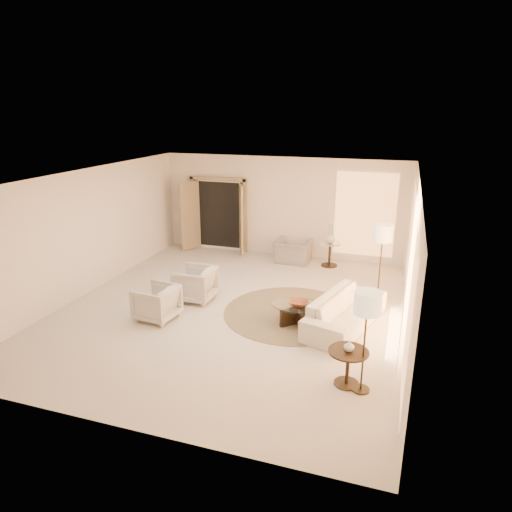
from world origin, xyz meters
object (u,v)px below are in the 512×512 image
(sofa, at_px, (346,311))
(floor_lamp_far, at_px, (367,307))
(accent_chair, at_px, (293,248))
(floor_lamp_near, at_px, (383,237))
(side_vase, at_px, (330,238))
(armchair_left, at_px, (195,282))
(end_vase, at_px, (349,346))
(armchair_right, at_px, (156,301))
(bowl, at_px, (299,303))
(coffee_table, at_px, (298,312))
(end_table, at_px, (348,361))
(side_table, at_px, (330,252))

(sofa, height_order, floor_lamp_far, floor_lamp_far)
(accent_chair, xyz_separation_m, floor_lamp_near, (2.42, -2.01, 1.06))
(floor_lamp_near, xyz_separation_m, side_vase, (-1.40, 2.01, -0.70))
(armchair_left, distance_m, end_vase, 4.28)
(accent_chair, bearing_deg, side_vase, -178.71)
(armchair_right, height_order, bowl, armchair_right)
(armchair_left, distance_m, bowl, 2.48)
(coffee_table, bearing_deg, end_table, -56.61)
(accent_chair, relative_size, end_vase, 5.59)
(side_table, xyz_separation_m, floor_lamp_near, (1.40, -2.01, 1.08))
(coffee_table, distance_m, floor_lamp_far, 2.62)
(end_table, bearing_deg, coffee_table, 123.39)
(coffee_table, distance_m, floor_lamp_near, 2.49)
(floor_lamp_near, relative_size, side_vase, 6.86)
(end_table, height_order, end_vase, end_vase)
(end_table, relative_size, side_vase, 2.44)
(floor_lamp_near, distance_m, end_vase, 3.54)
(sofa, height_order, side_vase, side_vase)
(accent_chair, xyz_separation_m, bowl, (1.00, -3.64, 0.03))
(armchair_left, xyz_separation_m, armchair_right, (-0.32, -1.12, -0.03))
(coffee_table, bearing_deg, floor_lamp_near, 49.18)
(floor_lamp_far, bearing_deg, floor_lamp_near, 90.00)
(side_table, height_order, end_vase, end_vase)
(accent_chair, xyz_separation_m, end_table, (2.19, -5.45, -0.02))
(sofa, distance_m, coffee_table, 0.92)
(end_table, bearing_deg, side_vase, 102.19)
(side_vase, bearing_deg, end_vase, -77.81)
(floor_lamp_far, bearing_deg, end_table, 157.82)
(sofa, height_order, coffee_table, sofa)
(armchair_left, bearing_deg, armchair_right, -16.68)
(floor_lamp_far, bearing_deg, sofa, 104.03)
(end_table, height_order, bowl, end_table)
(coffee_table, xyz_separation_m, side_vase, (0.01, 3.64, 0.53))
(armchair_right, bearing_deg, sofa, 109.15)
(floor_lamp_far, xyz_separation_m, side_vase, (-1.40, 5.54, -0.59))
(bowl, bearing_deg, armchair_left, 169.47)
(sofa, height_order, armchair_right, armchair_right)
(side_table, distance_m, floor_lamp_far, 5.80)
(accent_chair, bearing_deg, coffee_table, 106.69)
(side_table, distance_m, end_vase, 5.58)
(side_vase, bearing_deg, armchair_left, -127.55)
(sofa, xyz_separation_m, floor_lamp_near, (0.51, 1.48, 1.15))
(bowl, relative_size, end_vase, 2.22)
(coffee_table, distance_m, side_table, 3.65)
(side_table, bearing_deg, end_table, -77.81)
(end_table, relative_size, end_vase, 3.64)
(armchair_right, xyz_separation_m, floor_lamp_far, (4.18, -1.23, 0.99))
(floor_lamp_far, relative_size, bowl, 4.26)
(sofa, bearing_deg, armchair_right, 118.37)
(sofa, distance_m, side_table, 3.60)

